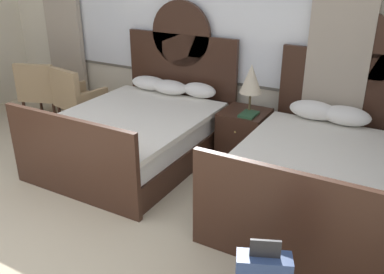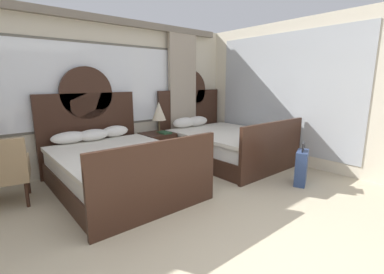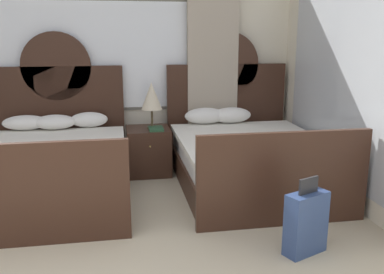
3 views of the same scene
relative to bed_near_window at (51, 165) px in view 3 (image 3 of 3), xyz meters
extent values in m
cube|color=beige|center=(-0.05, 1.17, 0.99)|extent=(6.48, 0.07, 2.70)
cube|color=#646054|center=(-0.05, 1.13, 1.15)|extent=(3.91, 0.02, 1.49)
cube|color=white|center=(-0.05, 1.12, 1.15)|extent=(3.83, 0.02, 1.41)
cube|color=tan|center=(2.08, 1.03, 0.94)|extent=(0.70, 0.08, 2.60)
cube|color=beige|center=(3.23, -1.03, 0.99)|extent=(0.07, 4.33, 2.70)
cube|color=#B2B7BC|center=(3.18, -0.73, 0.99)|extent=(0.01, 3.03, 2.27)
cube|color=#382116|center=(0.00, -0.07, -0.21)|extent=(1.61, 2.15, 0.30)
cube|color=white|center=(0.00, -0.07, 0.06)|extent=(1.55, 2.05, 0.25)
cube|color=silver|center=(0.00, -0.15, 0.21)|extent=(1.65, 1.95, 0.06)
cube|color=#382116|center=(0.00, 1.04, 0.33)|extent=(1.69, 0.06, 1.39)
cylinder|color=#382116|center=(0.00, 1.04, 1.02)|extent=(0.88, 0.06, 0.88)
cube|color=#382116|center=(0.00, -1.17, 0.10)|extent=(1.69, 0.06, 0.92)
ellipsoid|color=white|center=(-0.40, 0.82, 0.34)|extent=(0.56, 0.30, 0.19)
ellipsoid|color=white|center=(-0.03, 0.78, 0.34)|extent=(0.53, 0.30, 0.19)
ellipsoid|color=white|center=(0.39, 0.85, 0.34)|extent=(0.48, 0.24, 0.20)
cube|color=#382116|center=(2.28, -0.07, -0.21)|extent=(1.61, 2.15, 0.30)
cube|color=white|center=(2.28, -0.07, 0.06)|extent=(1.55, 2.05, 0.25)
cube|color=silver|center=(2.28, -0.15, 0.21)|extent=(1.65, 1.95, 0.06)
cube|color=#382116|center=(2.28, 1.04, 0.33)|extent=(1.69, 0.06, 1.39)
cylinder|color=#382116|center=(2.28, 1.04, 1.02)|extent=(0.88, 0.06, 0.88)
cube|color=#382116|center=(2.28, -1.17, 0.10)|extent=(1.69, 0.06, 0.92)
ellipsoid|color=white|center=(1.93, 0.79, 0.35)|extent=(0.56, 0.27, 0.22)
ellipsoid|color=white|center=(2.29, 0.79, 0.35)|extent=(0.55, 0.29, 0.21)
cube|color=#382116|center=(1.14, 0.64, -0.06)|extent=(0.55, 0.55, 0.61)
sphere|color=tan|center=(1.14, 0.35, 0.07)|extent=(0.02, 0.02, 0.02)
cylinder|color=brown|center=(1.20, 0.64, 0.25)|extent=(0.14, 0.14, 0.02)
cylinder|color=brown|center=(1.20, 0.64, 0.38)|extent=(0.03, 0.03, 0.23)
cone|color=beige|center=(1.20, 0.64, 0.66)|extent=(0.27, 0.27, 0.35)
cube|color=#285133|center=(1.24, 0.53, 0.26)|extent=(0.18, 0.26, 0.03)
cube|color=navy|center=(2.27, -1.71, -0.10)|extent=(0.41, 0.29, 0.53)
cube|color=#232326|center=(2.27, -1.71, 0.24)|extent=(0.20, 0.10, 0.13)
cylinder|color=black|center=(2.13, -1.77, -0.34)|extent=(0.05, 0.04, 0.05)
cylinder|color=black|center=(2.41, -1.65, -0.34)|extent=(0.05, 0.04, 0.05)
camera|label=1|loc=(2.94, -3.89, 2.02)|focal=39.18mm
camera|label=2|loc=(-1.59, -3.66, 1.22)|focal=25.04mm
camera|label=3|loc=(0.77, -4.76, 1.44)|focal=39.90mm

